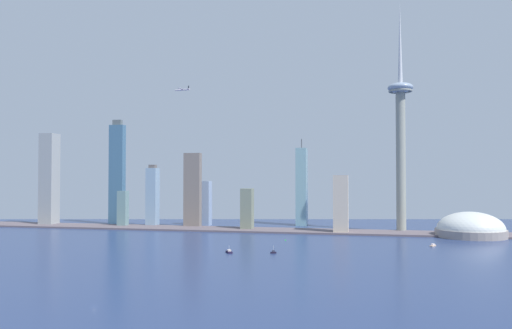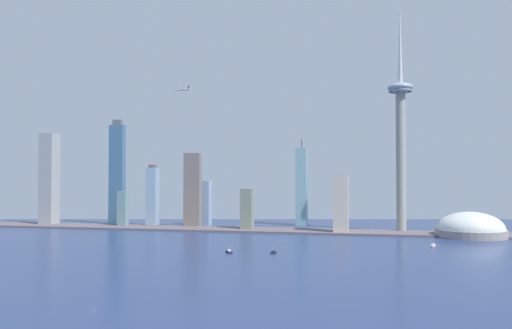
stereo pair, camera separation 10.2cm
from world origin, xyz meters
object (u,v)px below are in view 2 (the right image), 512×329
skyscraper_5 (193,190)px  channel_buoy_0 (285,240)px  skyscraper_6 (204,203)px  skyscraper_8 (123,209)px  boat_1 (433,245)px  skyscraper_1 (49,179)px  skyscraper_0 (247,209)px  observation_tower (401,125)px  airplane (182,90)px  skyscraper_7 (302,187)px  skyscraper_4 (341,204)px  boat_0 (229,252)px  skyscraper_3 (117,174)px  boat_2 (273,252)px  skyscraper_2 (153,196)px  stadium_dome (471,230)px

skyscraper_5 → channel_buoy_0: 233.10m
skyscraper_6 → skyscraper_8: size_ratio=1.27×
boat_1 → skyscraper_1: bearing=105.1°
skyscraper_0 → boat_1: size_ratio=5.58×
observation_tower → airplane: bearing=178.8°
skyscraper_1 → channel_buoy_0: (433.27, -123.68, -78.29)m
skyscraper_7 → skyscraper_4: bearing=-57.1°
skyscraper_1 → boat_0: 466.88m
skyscraper_6 → channel_buoy_0: (169.07, -176.31, -37.11)m
skyscraper_3 → channel_buoy_0: bearing=-26.3°
skyscraper_6 → boat_0: bearing=-67.0°
boat_2 → channel_buoy_0: (-4.77, 113.91, -0.39)m
skyscraper_2 → boat_1: bearing=-20.6°
skyscraper_0 → skyscraper_3: 255.39m
stadium_dome → skyscraper_5: 427.35m
skyscraper_2 → skyscraper_7: size_ratio=0.70×
skyscraper_3 → boat_1: 543.15m
skyscraper_3 → skyscraper_5: 151.39m
channel_buoy_0 → boat_0: bearing=-109.7°
observation_tower → skyscraper_7: observation_tower is taller
skyscraper_1 → skyscraper_8: size_ratio=2.64×
observation_tower → skyscraper_5: observation_tower is taller
boat_2 → channel_buoy_0: 114.01m
skyscraper_5 → skyscraper_6: skyscraper_5 is taller
skyscraper_4 → boat_1: (114.27, -117.63, -41.79)m
skyscraper_7 → boat_1: 302.07m
skyscraper_7 → channel_buoy_0: (4.87, -211.12, -65.57)m
observation_tower → channel_buoy_0: (-155.45, -141.58, -161.00)m
boat_0 → airplane: size_ratio=0.45×
stadium_dome → skyscraper_7: bearing=154.8°
skyscraper_1 → skyscraper_4: (500.22, -23.73, -36.30)m
skyscraper_3 → skyscraper_8: 75.41m
skyscraper_7 → observation_tower: bearing=-23.4°
skyscraper_5 → boat_0: bearing=-62.7°
skyscraper_2 → boat_2: bearing=-45.4°
skyscraper_4 → boat_2: 226.57m
skyscraper_5 → channel_buoy_0: (177.05, -139.05, -60.47)m
airplane → channel_buoy_0: bearing=153.9°
skyscraper_1 → skyscraper_6: size_ratio=2.08×
skyscraper_7 → skyscraper_8: skyscraper_7 is taller
observation_tower → skyscraper_3: 485.68m
skyscraper_8 → boat_0: 352.09m
skyscraper_8 → boat_0: skyscraper_8 is taller
boat_2 → skyscraper_1: bearing=128.2°
skyscraper_5 → skyscraper_8: skyscraper_5 is taller
skyscraper_5 → boat_2: (181.82, -252.96, -60.09)m
skyscraper_1 → skyscraper_8: skyscraper_1 is taller
stadium_dome → skyscraper_2: skyscraper_2 is taller
skyscraper_7 → boat_2: bearing=-88.3°
channel_buoy_0 → skyscraper_7: bearing=91.3°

